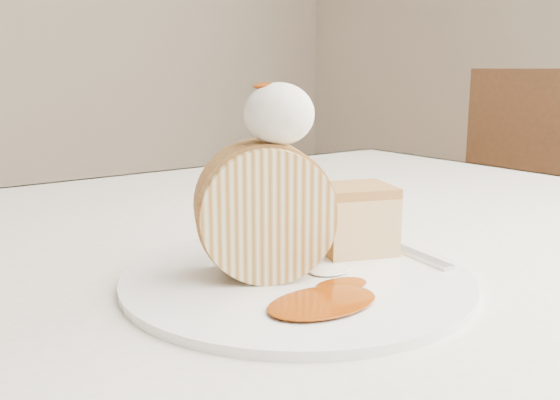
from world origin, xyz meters
TOP-DOWN VIEW (x-y plane):
  - table at (0.00, 0.20)m, footprint 1.40×0.90m
  - chair_end at (1.03, 0.43)m, footprint 0.54×0.54m
  - plate at (0.03, 0.06)m, footprint 0.37×0.37m
  - roulade_slice at (0.01, 0.08)m, footprint 0.12×0.10m
  - cake_chunk at (0.12, 0.08)m, footprint 0.08×0.08m
  - whipped_cream at (0.02, 0.07)m, footprint 0.06×0.06m
  - caramel_drizzle at (0.02, 0.08)m, footprint 0.03×0.02m
  - caramel_pool at (0.00, -0.00)m, footprint 0.10×0.09m
  - fork at (0.15, 0.05)m, footprint 0.05×0.17m

SIDE VIEW (x-z plane):
  - chair_end at x=1.03m, z-range 0.07..0.99m
  - table at x=0.00m, z-range 0.29..1.04m
  - plate at x=0.03m, z-range 0.75..0.76m
  - fork at x=0.15m, z-range 0.76..0.76m
  - caramel_pool at x=0.00m, z-range 0.76..0.76m
  - cake_chunk at x=0.12m, z-range 0.76..0.81m
  - roulade_slice at x=0.01m, z-range 0.76..0.86m
  - whipped_cream at x=0.02m, z-range 0.86..0.91m
  - caramel_drizzle at x=0.02m, z-range 0.91..0.92m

